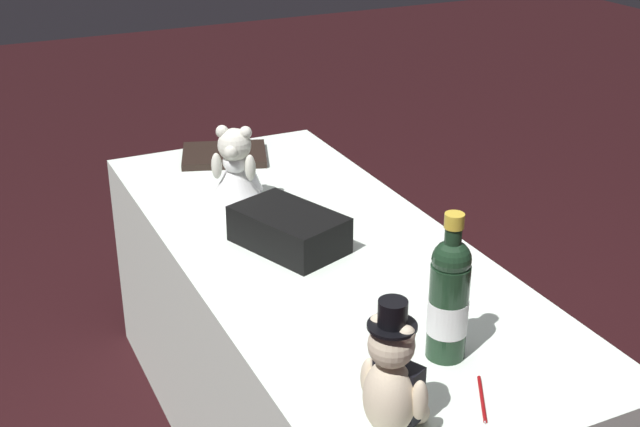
# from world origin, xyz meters

# --- Properties ---
(reception_table) EXTENTS (1.81, 0.75, 0.71)m
(reception_table) POSITION_xyz_m (0.00, 0.00, 0.35)
(reception_table) COLOR white
(reception_table) RESTS_ON ground_plane
(teddy_bear_groom) EXTENTS (0.14, 0.14, 0.28)m
(teddy_bear_groom) POSITION_xyz_m (-0.75, 0.21, 0.82)
(teddy_bear_groom) COLOR beige
(teddy_bear_groom) RESTS_ON reception_table
(teddy_bear_bride) EXTENTS (0.24, 0.22, 0.25)m
(teddy_bear_bride) POSITION_xyz_m (0.39, 0.09, 0.81)
(teddy_bear_bride) COLOR white
(teddy_bear_bride) RESTS_ON reception_table
(champagne_bottle) EXTENTS (0.09, 0.09, 0.34)m
(champagne_bottle) POSITION_xyz_m (-0.58, -0.02, 0.85)
(champagne_bottle) COLOR #1A331F
(champagne_bottle) RESTS_ON reception_table
(signing_pen) EXTENTS (0.13, 0.08, 0.01)m
(signing_pen) POSITION_xyz_m (-0.76, 0.00, 0.71)
(signing_pen) COLOR maroon
(signing_pen) RESTS_ON reception_table
(gift_case_black) EXTENTS (0.35, 0.28, 0.10)m
(gift_case_black) POSITION_xyz_m (0.04, 0.07, 0.76)
(gift_case_black) COLOR black
(gift_case_black) RESTS_ON reception_table
(guestbook) EXTENTS (0.31, 0.34, 0.02)m
(guestbook) POSITION_xyz_m (0.76, 0.01, 0.72)
(guestbook) COLOR black
(guestbook) RESTS_ON reception_table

